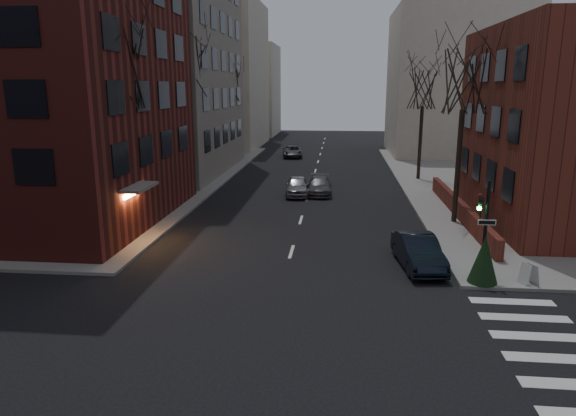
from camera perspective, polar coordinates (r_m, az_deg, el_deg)
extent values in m
plane|color=black|center=(13.81, -4.55, -20.65)|extent=(160.00, 160.00, 0.00)
cube|color=maroon|center=(32.90, -27.66, 14.18)|extent=(15.00, 15.00, 18.00)
cube|color=gray|center=(49.52, -18.25, 20.09)|extent=(18.00, 18.00, 28.00)
cube|color=maroon|center=(31.87, 18.51, -0.10)|extent=(0.35, 16.00, 1.00)
cube|color=beige|center=(68.43, -9.10, 14.35)|extent=(14.00, 16.00, 18.00)
cube|color=beige|center=(62.57, 18.03, 13.06)|extent=(14.00, 14.00, 16.00)
cube|color=beige|center=(84.61, -4.74, 12.91)|extent=(10.00, 12.00, 14.00)
cylinder|color=black|center=(21.79, 21.07, -2.31)|extent=(0.14, 0.14, 4.00)
cylinder|color=black|center=(22.36, 20.66, -7.01)|extent=(0.44, 0.44, 0.20)
imported|color=black|center=(21.52, 20.62, -0.13)|extent=(0.16, 0.20, 1.00)
sphere|color=#19FF4C|center=(21.45, 20.48, -0.02)|extent=(0.18, 0.18, 0.18)
cube|color=white|center=(21.59, 21.23, -1.51)|extent=(0.70, 0.03, 0.22)
cylinder|color=#2D231C|center=(27.84, -17.59, 4.02)|extent=(0.28, 0.28, 6.65)
cylinder|color=#2D231C|center=(39.03, -10.72, 7.21)|extent=(0.28, 0.28, 7.00)
cylinder|color=#2D231C|center=(52.58, -6.42, 8.53)|extent=(0.28, 0.28, 6.30)
cylinder|color=#2D231C|center=(30.31, 18.36, 4.36)|extent=(0.28, 0.28, 6.30)
cylinder|color=#2D231C|center=(43.99, 14.47, 7.02)|extent=(0.28, 0.28, 5.95)
cylinder|color=black|center=(35.11, -11.56, 5.68)|extent=(0.12, 0.12, 6.00)
sphere|color=#FFA54C|center=(34.84, -11.80, 10.73)|extent=(0.36, 0.36, 0.36)
cylinder|color=black|center=(54.43, -5.35, 8.56)|extent=(0.12, 0.12, 6.00)
sphere|color=#FFA54C|center=(54.26, -5.42, 11.83)|extent=(0.36, 0.36, 0.36)
imported|color=black|center=(23.05, 14.27, -4.72)|extent=(2.02, 4.46, 1.42)
imported|color=gray|center=(37.02, 1.02, 2.46)|extent=(1.88, 4.09, 1.36)
imported|color=#444349|center=(37.48, 3.53, 2.48)|extent=(1.85, 4.29, 1.23)
imported|color=#414146|center=(57.12, 0.49, 6.29)|extent=(2.56, 4.66, 1.24)
cube|color=silver|center=(22.30, 25.21, -6.63)|extent=(0.55, 0.62, 0.83)
cone|color=#16311D|center=(21.60, 20.95, -5.33)|extent=(1.52, 1.52, 1.92)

